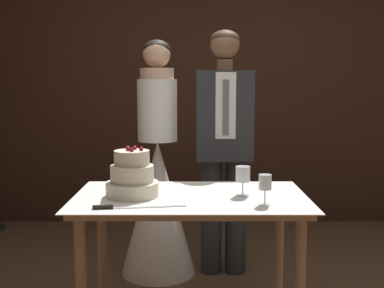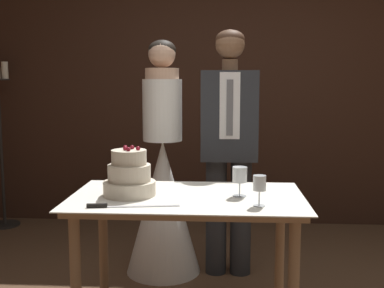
# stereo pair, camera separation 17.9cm
# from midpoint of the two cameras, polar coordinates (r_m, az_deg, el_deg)

# --- Properties ---
(wall_back) EXTENTS (5.57, 0.12, 2.86)m
(wall_back) POSITION_cam_midpoint_polar(r_m,az_deg,el_deg) (4.73, 1.87, 7.93)
(wall_back) COLOR #382116
(wall_back) RESTS_ON ground_plane
(cake_table) EXTENTS (1.26, 0.75, 0.78)m
(cake_table) POSITION_cam_midpoint_polar(r_m,az_deg,el_deg) (2.65, -1.98, -8.31)
(cake_table) COLOR #8E6B4C
(cake_table) RESTS_ON ground_plane
(tiered_cake) EXTENTS (0.28, 0.28, 0.27)m
(tiered_cake) POSITION_cam_midpoint_polar(r_m,az_deg,el_deg) (2.62, -8.90, -3.92)
(tiered_cake) COLOR beige
(tiered_cake) RESTS_ON cake_table
(cake_knife) EXTENTS (0.46, 0.09, 0.02)m
(cake_knife) POSITION_cam_midpoint_polar(r_m,az_deg,el_deg) (2.41, -10.31, -7.36)
(cake_knife) COLOR silver
(cake_knife) RESTS_ON cake_table
(wine_glass_near) EXTENTS (0.08, 0.08, 0.16)m
(wine_glass_near) POSITION_cam_midpoint_polar(r_m,az_deg,el_deg) (2.61, 4.26, -3.77)
(wine_glass_near) COLOR silver
(wine_glass_near) RESTS_ON cake_table
(wine_glass_middle) EXTENTS (0.06, 0.06, 0.16)m
(wine_glass_middle) POSITION_cam_midpoint_polar(r_m,az_deg,el_deg) (2.42, 6.73, -4.66)
(wine_glass_middle) COLOR silver
(wine_glass_middle) RESTS_ON cake_table
(bride) EXTENTS (0.54, 0.54, 1.68)m
(bride) POSITION_cam_midpoint_polar(r_m,az_deg,el_deg) (3.49, -5.37, -5.50)
(bride) COLOR white
(bride) RESTS_ON ground_plane
(groom) EXTENTS (0.39, 0.25, 1.75)m
(groom) POSITION_cam_midpoint_polar(r_m,az_deg,el_deg) (3.42, 2.50, 0.38)
(groom) COLOR #282B30
(groom) RESTS_ON ground_plane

